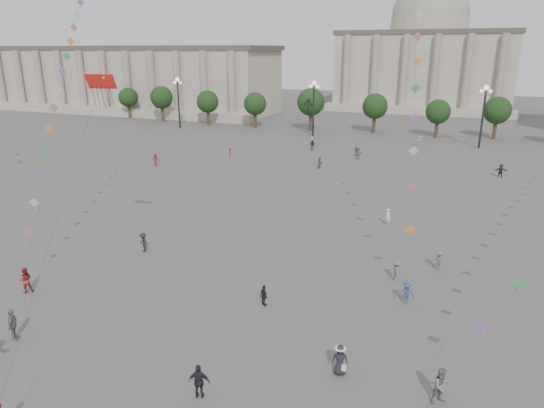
% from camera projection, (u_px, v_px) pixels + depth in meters
% --- Properties ---
extents(ground, '(360.00, 360.00, 0.00)m').
position_uv_depth(ground, '(204.00, 354.00, 27.17)').
color(ground, '#514F4C').
rests_on(ground, ground).
extents(hall_west, '(84.00, 26.22, 17.20)m').
position_uv_depth(hall_west, '(131.00, 79.00, 134.00)').
color(hall_west, '#AA9E8F').
rests_on(hall_west, ground).
extents(hall_central, '(48.30, 34.30, 35.50)m').
position_uv_depth(hall_central, '(426.00, 57.00, 137.30)').
color(hall_central, '#AA9E8F').
rests_on(hall_central, ground).
extents(tree_row, '(137.12, 5.12, 8.00)m').
position_uv_depth(tree_row, '(399.00, 108.00, 94.62)').
color(tree_row, '#3C2B1E').
rests_on(tree_row, ground).
extents(lamp_post_far_west, '(2.00, 0.90, 10.65)m').
position_uv_depth(lamp_post_far_west, '(178.00, 94.00, 102.67)').
color(lamp_post_far_west, '#262628').
rests_on(lamp_post_far_west, ground).
extents(lamp_post_mid_west, '(2.00, 0.90, 10.65)m').
position_uv_depth(lamp_post_mid_west, '(314.00, 99.00, 92.18)').
color(lamp_post_mid_west, '#262628').
rests_on(lamp_post_mid_west, ground).
extents(lamp_post_mid_east, '(2.00, 0.90, 10.65)m').
position_uv_depth(lamp_post_mid_east, '(484.00, 105.00, 81.69)').
color(lamp_post_mid_east, '#262628').
rests_on(lamp_post_mid_east, ground).
extents(person_crowd_0, '(0.95, 0.77, 1.51)m').
position_uv_depth(person_crowd_0, '(356.00, 151.00, 77.45)').
color(person_crowd_0, navy).
rests_on(person_crowd_0, ground).
extents(person_crowd_1, '(0.94, 0.99, 1.61)m').
position_uv_depth(person_crowd_1, '(19.00, 158.00, 72.43)').
color(person_crowd_1, '#B4B4B0').
rests_on(person_crowd_1, ground).
extents(person_crowd_2, '(1.28, 1.41, 1.90)m').
position_uv_depth(person_crowd_2, '(156.00, 160.00, 70.54)').
color(person_crowd_2, maroon).
rests_on(person_crowd_2, ground).
extents(person_crowd_4, '(1.76, 1.32, 1.85)m').
position_uv_depth(person_crowd_4, '(420.00, 141.00, 85.27)').
color(person_crowd_4, silver).
rests_on(person_crowd_4, ground).
extents(person_crowd_6, '(1.11, 0.72, 1.62)m').
position_uv_depth(person_crowd_6, '(439.00, 261.00, 37.22)').
color(person_crowd_6, '#5C5B60').
rests_on(person_crowd_6, ground).
extents(person_crowd_9, '(1.71, 0.84, 1.77)m').
position_uv_depth(person_crowd_9, '(501.00, 171.00, 64.50)').
color(person_crowd_9, '#232228').
rests_on(person_crowd_9, ground).
extents(person_crowd_10, '(0.62, 0.79, 1.93)m').
position_uv_depth(person_crowd_10, '(312.00, 142.00, 84.30)').
color(person_crowd_10, silver).
rests_on(person_crowd_10, ground).
extents(person_crowd_12, '(1.35, 1.58, 1.72)m').
position_uv_depth(person_crowd_12, '(320.00, 162.00, 69.32)').
color(person_crowd_12, slate).
rests_on(person_crowd_12, ground).
extents(person_crowd_13, '(0.74, 0.63, 1.71)m').
position_uv_depth(person_crowd_13, '(388.00, 217.00, 46.78)').
color(person_crowd_13, white).
rests_on(person_crowd_13, ground).
extents(person_crowd_16, '(1.14, 0.67, 1.83)m').
position_uv_depth(person_crowd_16, '(358.00, 154.00, 74.61)').
color(person_crowd_16, slate).
rests_on(person_crowd_16, ground).
extents(person_crowd_17, '(0.99, 1.13, 1.52)m').
position_uv_depth(person_crowd_17, '(230.00, 153.00, 76.36)').
color(person_crowd_17, maroon).
rests_on(person_crowd_17, ground).
extents(person_crowd_19, '(0.94, 1.15, 1.55)m').
position_uv_depth(person_crowd_19, '(396.00, 271.00, 35.60)').
color(person_crowd_19, slate).
rests_on(person_crowd_19, ground).
extents(person_crowd_20, '(1.24, 1.09, 1.66)m').
position_uv_depth(person_crowd_20, '(143.00, 242.00, 40.69)').
color(person_crowd_20, black).
rests_on(person_crowd_20, ground).
extents(person_crowd_21, '(1.08, 0.49, 1.80)m').
position_uv_depth(person_crowd_21, '(313.00, 145.00, 81.79)').
color(person_crowd_21, black).
rests_on(person_crowd_21, ground).
extents(tourist_1, '(0.89, 0.84, 1.48)m').
position_uv_depth(tourist_1, '(264.00, 295.00, 32.11)').
color(tourist_1, black).
rests_on(tourist_1, ground).
extents(tourist_3, '(0.99, 1.22, 1.94)m').
position_uv_depth(tourist_3, '(13.00, 324.00, 28.31)').
color(tourist_3, slate).
rests_on(tourist_3, ground).
extents(tourist_4, '(1.15, 0.71, 1.82)m').
position_uv_depth(tourist_4, '(199.00, 381.00, 23.54)').
color(tourist_4, black).
rests_on(tourist_4, ground).
extents(kite_flyer_0, '(1.12, 1.14, 1.86)m').
position_uv_depth(kite_flyer_0, '(25.00, 280.00, 33.84)').
color(kite_flyer_0, maroon).
rests_on(kite_flyer_0, ground).
extents(kite_flyer_1, '(1.11, 0.74, 1.60)m').
position_uv_depth(kite_flyer_1, '(407.00, 293.00, 32.29)').
color(kite_flyer_1, navy).
rests_on(kite_flyer_1, ground).
extents(kite_flyer_2, '(1.17, 1.14, 1.90)m').
position_uv_depth(kite_flyer_2, '(442.00, 386.00, 23.18)').
color(kite_flyer_2, slate).
rests_on(kite_flyer_2, ground).
extents(hat_person, '(0.93, 0.70, 1.71)m').
position_uv_depth(hat_person, '(340.00, 359.00, 25.24)').
color(hat_person, black).
rests_on(hat_person, ground).
extents(dragon_kite, '(4.39, 8.52, 21.54)m').
position_uv_depth(dragon_kite, '(101.00, 94.00, 33.70)').
color(dragon_kite, red).
rests_on(dragon_kite, ground).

